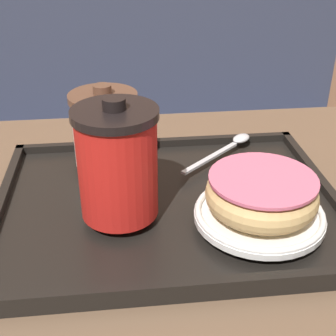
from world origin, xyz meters
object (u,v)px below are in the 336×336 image
donut_chocolate_glazed (261,193)px  spoon (232,144)px  coffee_cup_front (118,162)px  coffee_cup_rear (105,129)px

donut_chocolate_glazed → spoon: 0.20m
spoon → coffee_cup_front: bearing=-179.7°
donut_chocolate_glazed → spoon: size_ratio=1.02×
coffee_cup_rear → donut_chocolate_glazed: 0.25m
donut_chocolate_glazed → spoon: (0.01, 0.20, -0.03)m
coffee_cup_front → donut_chocolate_glazed: 0.18m
coffee_cup_front → coffee_cup_rear: bearing=97.1°
coffee_cup_front → donut_chocolate_glazed: coffee_cup_front is taller
coffee_cup_front → coffee_cup_rear: coffee_cup_front is taller
coffee_cup_front → donut_chocolate_glazed: (0.17, -0.04, -0.03)m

